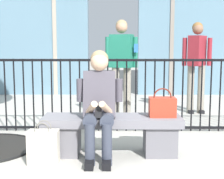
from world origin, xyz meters
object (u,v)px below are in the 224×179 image
at_px(shopping_bag, 43,147).
at_px(bystander_further_back, 121,62).
at_px(handbag_on_bench, 162,107).
at_px(seated_person_with_phone, 99,101).
at_px(bystander_at_railing, 197,60).
at_px(stone_bench, 112,131).

xyz_separation_m(shopping_bag, bystander_further_back, (0.88, 2.22, 0.81)).
xyz_separation_m(handbag_on_bench, bystander_further_back, (-0.43, 1.89, 0.43)).
relative_size(seated_person_with_phone, bystander_at_railing, 0.71).
bearing_deg(stone_bench, shopping_bag, -155.33).
distance_m(stone_bench, shopping_bag, 0.81).
distance_m(stone_bench, handbag_on_bench, 0.65).
xyz_separation_m(handbag_on_bench, shopping_bag, (-1.31, -0.33, -0.38)).
xyz_separation_m(handbag_on_bench, bystander_at_railing, (1.00, 2.45, 0.43)).
bearing_deg(stone_bench, bystander_further_back, 85.42).
xyz_separation_m(stone_bench, bystander_at_railing, (1.58, 2.44, 0.73)).
height_order(bystander_at_railing, bystander_further_back, same).
bearing_deg(bystander_further_back, shopping_bag, -111.66).
xyz_separation_m(stone_bench, shopping_bag, (-0.73, -0.34, -0.08)).
bearing_deg(stone_bench, bystander_at_railing, 57.03).
bearing_deg(bystander_at_railing, stone_bench, -122.97).
relative_size(stone_bench, handbag_on_bench, 4.82).
bearing_deg(bystander_at_railing, seated_person_with_phone, -123.86).
distance_m(seated_person_with_phone, shopping_bag, 0.78).
bearing_deg(bystander_further_back, seated_person_with_phone, -98.24).
relative_size(stone_bench, bystander_further_back, 0.94).
height_order(handbag_on_bench, bystander_further_back, bystander_further_back).
distance_m(seated_person_with_phone, bystander_further_back, 2.06).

